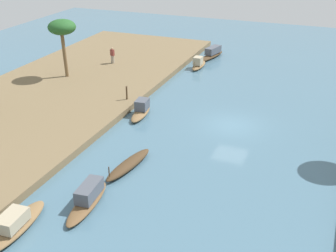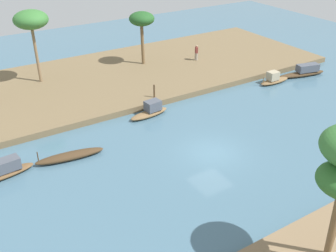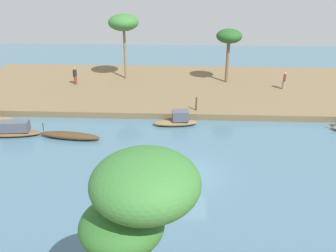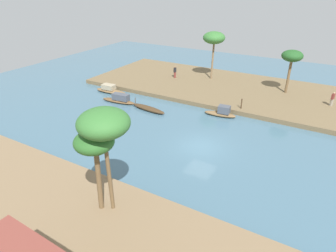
{
  "view_description": "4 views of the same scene",
  "coord_description": "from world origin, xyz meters",
  "px_view_note": "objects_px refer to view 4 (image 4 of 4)",
  "views": [
    {
      "loc": [
        30.57,
        6.91,
        14.3
      ],
      "look_at": [
        3.1,
        -3.97,
        0.61
      ],
      "focal_mm": 48.37,
      "sensor_mm": 36.0,
      "label": 1
    },
    {
      "loc": [
        14.99,
        18.27,
        14.92
      ],
      "look_at": [
        1.55,
        -3.26,
        1.06
      ],
      "focal_mm": 42.79,
      "sensor_mm": 36.0,
      "label": 2
    },
    {
      "loc": [
        0.35,
        18.48,
        11.73
      ],
      "look_at": [
        1.43,
        -4.87,
        0.98
      ],
      "focal_mm": 37.92,
      "sensor_mm": 36.0,
      "label": 3
    },
    {
      "loc": [
        -8.97,
        21.46,
        13.46
      ],
      "look_at": [
        4.08,
        -1.09,
        0.57
      ],
      "focal_mm": 31.64,
      "sensor_mm": 36.0,
      "label": 4
    }
  ],
  "objects_px": {
    "person_on_near_bank": "(175,72)",
    "sampan_midstream": "(110,90)",
    "palm_tree_left_near": "(292,57)",
    "sampan_downstream_large": "(119,99)",
    "sampan_open_hull": "(148,109)",
    "mooring_post": "(242,104)",
    "person_by_mooring": "(332,100)",
    "palm_tree_right_tall": "(94,144)",
    "palm_tree_left_far": "(214,38)",
    "sampan_with_red_awning": "(222,112)",
    "palm_tree_right_short": "(104,124)"
  },
  "relations": [
    {
      "from": "sampan_open_hull",
      "to": "palm_tree_left_near",
      "type": "relative_size",
      "value": 0.87
    },
    {
      "from": "sampan_with_red_awning",
      "to": "person_by_mooring",
      "type": "relative_size",
      "value": 2.15
    },
    {
      "from": "sampan_open_hull",
      "to": "mooring_post",
      "type": "distance_m",
      "value": 10.49
    },
    {
      "from": "palm_tree_left_near",
      "to": "sampan_midstream",
      "type": "bearing_deg",
      "value": 26.82
    },
    {
      "from": "sampan_midstream",
      "to": "sampan_downstream_large",
      "type": "relative_size",
      "value": 1.01
    },
    {
      "from": "palm_tree_right_tall",
      "to": "mooring_post",
      "type": "bearing_deg",
      "value": -97.63
    },
    {
      "from": "sampan_open_hull",
      "to": "palm_tree_right_short",
      "type": "bearing_deg",
      "value": 123.26
    },
    {
      "from": "sampan_with_red_awning",
      "to": "palm_tree_left_near",
      "type": "bearing_deg",
      "value": -121.72
    },
    {
      "from": "mooring_post",
      "to": "palm_tree_right_tall",
      "type": "relative_size",
      "value": 0.21
    },
    {
      "from": "sampan_with_red_awning",
      "to": "sampan_downstream_large",
      "type": "relative_size",
      "value": 0.79
    },
    {
      "from": "palm_tree_right_short",
      "to": "palm_tree_left_far",
      "type": "bearing_deg",
      "value": -79.69
    },
    {
      "from": "sampan_downstream_large",
      "to": "palm_tree_right_tall",
      "type": "bearing_deg",
      "value": 119.6
    },
    {
      "from": "person_by_mooring",
      "to": "palm_tree_right_tall",
      "type": "xyz_separation_m",
      "value": [
        11.36,
        26.01,
        3.82
      ]
    },
    {
      "from": "sampan_open_hull",
      "to": "person_by_mooring",
      "type": "height_order",
      "value": "person_by_mooring"
    },
    {
      "from": "person_on_near_bank",
      "to": "sampan_midstream",
      "type": "bearing_deg",
      "value": -12.35
    },
    {
      "from": "palm_tree_left_far",
      "to": "palm_tree_right_short",
      "type": "distance_m",
      "value": 29.22
    },
    {
      "from": "sampan_open_hull",
      "to": "palm_tree_right_tall",
      "type": "xyz_separation_m",
      "value": [
        -6.64,
        15.37,
        4.85
      ]
    },
    {
      "from": "sampan_midstream",
      "to": "palm_tree_left_far",
      "type": "distance_m",
      "value": 15.91
    },
    {
      "from": "sampan_with_red_awning",
      "to": "palm_tree_right_tall",
      "type": "height_order",
      "value": "palm_tree_right_tall"
    },
    {
      "from": "person_by_mooring",
      "to": "palm_tree_left_near",
      "type": "relative_size",
      "value": 0.31
    },
    {
      "from": "palm_tree_right_tall",
      "to": "palm_tree_right_short",
      "type": "bearing_deg",
      "value": -160.41
    },
    {
      "from": "sampan_with_red_awning",
      "to": "person_on_near_bank",
      "type": "bearing_deg",
      "value": -44.8
    },
    {
      "from": "sampan_midstream",
      "to": "mooring_post",
      "type": "relative_size",
      "value": 3.99
    },
    {
      "from": "sampan_with_red_awning",
      "to": "sampan_midstream",
      "type": "xyz_separation_m",
      "value": [
        15.47,
        0.24,
        -0.05
      ]
    },
    {
      "from": "sampan_open_hull",
      "to": "palm_tree_left_far",
      "type": "distance_m",
      "value": 15.02
    },
    {
      "from": "palm_tree_left_near",
      "to": "palm_tree_left_far",
      "type": "height_order",
      "value": "palm_tree_left_far"
    },
    {
      "from": "sampan_with_red_awning",
      "to": "sampan_midstream",
      "type": "bearing_deg",
      "value": -5.02
    },
    {
      "from": "person_on_near_bank",
      "to": "palm_tree_right_short",
      "type": "height_order",
      "value": "palm_tree_right_short"
    },
    {
      "from": "person_by_mooring",
      "to": "palm_tree_left_far",
      "type": "bearing_deg",
      "value": -80.01
    },
    {
      "from": "sampan_with_red_awning",
      "to": "palm_tree_left_far",
      "type": "relative_size",
      "value": 0.54
    },
    {
      "from": "sampan_downstream_large",
      "to": "mooring_post",
      "type": "relative_size",
      "value": 3.95
    },
    {
      "from": "sampan_midstream",
      "to": "palm_tree_left_near",
      "type": "xyz_separation_m",
      "value": [
        -20.33,
        -10.28,
        4.68
      ]
    },
    {
      "from": "sampan_midstream",
      "to": "palm_tree_right_tall",
      "type": "relative_size",
      "value": 0.85
    },
    {
      "from": "person_by_mooring",
      "to": "palm_tree_left_far",
      "type": "distance_m",
      "value": 16.95
    },
    {
      "from": "sampan_downstream_large",
      "to": "mooring_post",
      "type": "bearing_deg",
      "value": -167.69
    },
    {
      "from": "mooring_post",
      "to": "person_on_near_bank",
      "type": "bearing_deg",
      "value": -28.26
    },
    {
      "from": "sampan_open_hull",
      "to": "sampan_downstream_large",
      "type": "relative_size",
      "value": 1.03
    },
    {
      "from": "sampan_with_red_awning",
      "to": "palm_tree_left_far",
      "type": "xyz_separation_m",
      "value": [
        5.73,
        -10.9,
        5.79
      ]
    },
    {
      "from": "palm_tree_left_far",
      "to": "sampan_with_red_awning",
      "type": "bearing_deg",
      "value": 117.75
    },
    {
      "from": "sampan_with_red_awning",
      "to": "sampan_downstream_large",
      "type": "height_order",
      "value": "sampan_with_red_awning"
    },
    {
      "from": "person_by_mooring",
      "to": "palm_tree_left_near",
      "type": "distance_m",
      "value": 6.89
    },
    {
      "from": "mooring_post",
      "to": "palm_tree_left_near",
      "type": "relative_size",
      "value": 0.21
    },
    {
      "from": "sampan_open_hull",
      "to": "person_by_mooring",
      "type": "relative_size",
      "value": 2.81
    },
    {
      "from": "sampan_with_red_awning",
      "to": "sampan_midstream",
      "type": "height_order",
      "value": "sampan_with_red_awning"
    },
    {
      "from": "palm_tree_left_near",
      "to": "palm_tree_right_tall",
      "type": "bearing_deg",
      "value": 77.94
    },
    {
      "from": "sampan_with_red_awning",
      "to": "sampan_midstream",
      "type": "distance_m",
      "value": 15.48
    },
    {
      "from": "sampan_midstream",
      "to": "person_by_mooring",
      "type": "distance_m",
      "value": 26.96
    },
    {
      "from": "sampan_midstream",
      "to": "palm_tree_left_near",
      "type": "height_order",
      "value": "palm_tree_left_near"
    },
    {
      "from": "sampan_midstream",
      "to": "sampan_downstream_large",
      "type": "height_order",
      "value": "sampan_downstream_large"
    },
    {
      "from": "mooring_post",
      "to": "palm_tree_right_short",
      "type": "height_order",
      "value": "palm_tree_right_short"
    }
  ]
}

